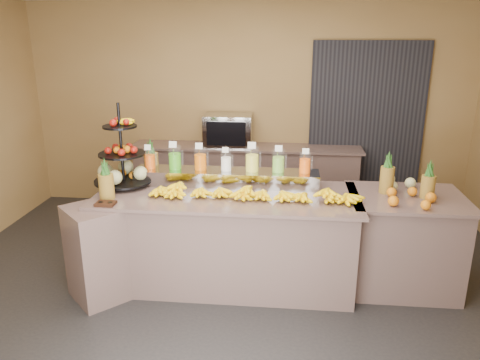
% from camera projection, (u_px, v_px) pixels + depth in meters
% --- Properties ---
extents(ground, '(6.00, 6.00, 0.00)m').
position_uv_depth(ground, '(224.00, 296.00, 4.46)').
color(ground, black).
rests_on(ground, ground).
extents(room_envelope, '(6.04, 5.02, 2.82)m').
position_uv_depth(room_envelope, '(252.00, 88.00, 4.61)').
color(room_envelope, olive).
rests_on(room_envelope, ground).
extents(buffet_counter, '(2.75, 1.25, 0.93)m').
position_uv_depth(buffet_counter, '(216.00, 239.00, 4.58)').
color(buffet_counter, '#A27C75').
rests_on(buffet_counter, ground).
extents(right_counter, '(1.08, 0.88, 0.93)m').
position_uv_depth(right_counter, '(403.00, 241.00, 4.53)').
color(right_counter, '#A27C75').
rests_on(right_counter, ground).
extents(back_ledge, '(3.10, 0.55, 0.93)m').
position_uv_depth(back_ledge, '(246.00, 179.00, 6.45)').
color(back_ledge, '#A27C75').
rests_on(back_ledge, ground).
extents(pitcher_tray, '(1.85, 0.30, 0.15)m').
position_uv_depth(pitcher_tray, '(226.00, 177.00, 4.71)').
color(pitcher_tray, gray).
rests_on(pitcher_tray, buffet_counter).
extents(juice_pitcher_orange_a, '(0.11, 0.11, 0.27)m').
position_uv_depth(juice_pitcher_orange_a, '(150.00, 160.00, 4.73)').
color(juice_pitcher_orange_a, silver).
rests_on(juice_pitcher_orange_a, pitcher_tray).
extents(juice_pitcher_green, '(0.13, 0.13, 0.31)m').
position_uv_depth(juice_pitcher_green, '(175.00, 159.00, 4.70)').
color(juice_pitcher_green, silver).
rests_on(juice_pitcher_green, pitcher_tray).
extents(juice_pitcher_orange_b, '(0.12, 0.13, 0.30)m').
position_uv_depth(juice_pitcher_orange_b, '(200.00, 160.00, 4.68)').
color(juice_pitcher_orange_b, silver).
rests_on(juice_pitcher_orange_b, pitcher_tray).
extents(juice_pitcher_milk, '(0.11, 0.11, 0.26)m').
position_uv_depth(juice_pitcher_milk, '(226.00, 162.00, 4.66)').
color(juice_pitcher_milk, silver).
rests_on(juice_pitcher_milk, pitcher_tray).
extents(juice_pitcher_lemon, '(0.13, 0.14, 0.32)m').
position_uv_depth(juice_pitcher_lemon, '(252.00, 161.00, 4.63)').
color(juice_pitcher_lemon, silver).
rests_on(juice_pitcher_lemon, pitcher_tray).
extents(juice_pitcher_lime, '(0.12, 0.13, 0.29)m').
position_uv_depth(juice_pitcher_lime, '(278.00, 162.00, 4.60)').
color(juice_pitcher_lime, silver).
rests_on(juice_pitcher_lime, pitcher_tray).
extents(juice_pitcher_orange_c, '(0.11, 0.12, 0.27)m').
position_uv_depth(juice_pitcher_orange_c, '(305.00, 164.00, 4.58)').
color(juice_pitcher_orange_c, silver).
rests_on(juice_pitcher_orange_c, pitcher_tray).
extents(banana_heap, '(2.01, 0.18, 0.17)m').
position_uv_depth(banana_heap, '(252.00, 191.00, 4.35)').
color(banana_heap, yellow).
rests_on(banana_heap, buffet_counter).
extents(fruit_stand, '(0.75, 0.75, 0.83)m').
position_uv_depth(fruit_stand, '(126.00, 165.00, 4.66)').
color(fruit_stand, black).
rests_on(fruit_stand, buffet_counter).
extents(condiment_caddy, '(0.17, 0.13, 0.03)m').
position_uv_depth(condiment_caddy, '(106.00, 204.00, 4.17)').
color(condiment_caddy, black).
rests_on(condiment_caddy, buffet_counter).
extents(pineapple_left_a, '(0.14, 0.14, 0.40)m').
position_uv_depth(pineapple_left_a, '(106.00, 184.00, 4.29)').
color(pineapple_left_a, brown).
rests_on(pineapple_left_a, buffet_counter).
extents(pineapple_left_b, '(0.15, 0.15, 0.43)m').
position_uv_depth(pineapple_left_b, '(151.00, 163.00, 4.88)').
color(pineapple_left_b, brown).
rests_on(pineapple_left_b, buffet_counter).
extents(right_fruit_pile, '(0.49, 0.47, 0.26)m').
position_uv_depth(right_fruit_pile, '(407.00, 191.00, 4.30)').
color(right_fruit_pile, brown).
rests_on(right_fruit_pile, right_counter).
extents(oven_warmer, '(0.64, 0.45, 0.42)m').
position_uv_depth(oven_warmer, '(228.00, 130.00, 6.27)').
color(oven_warmer, gray).
rests_on(oven_warmer, back_ledge).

